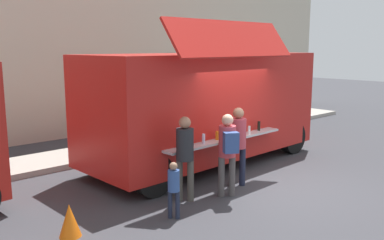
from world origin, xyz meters
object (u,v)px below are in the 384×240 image
(customer_mid_with_backpack, at_px, (228,147))
(traffic_cone_orange, at_px, (70,220))
(trash_bin, at_px, (248,117))
(food_truck_main, at_px, (205,104))
(customer_rear_waiting, at_px, (185,151))
(child_near_queue, at_px, (174,185))
(customer_front_ordering, at_px, (237,140))

(customer_mid_with_backpack, bearing_deg, traffic_cone_orange, 112.76)
(trash_bin, bearing_deg, traffic_cone_orange, -156.21)
(food_truck_main, xyz_separation_m, customer_rear_waiting, (-2.21, -1.73, -0.55))
(traffic_cone_orange, height_order, customer_rear_waiting, customer_rear_waiting)
(customer_rear_waiting, bearing_deg, food_truck_main, 2.37)
(food_truck_main, height_order, child_near_queue, food_truck_main)
(customer_mid_with_backpack, xyz_separation_m, child_near_queue, (-1.52, -0.12, -0.43))
(customer_rear_waiting, height_order, child_near_queue, customer_rear_waiting)
(child_near_queue, bearing_deg, trash_bin, -6.10)
(food_truck_main, xyz_separation_m, child_near_queue, (-2.93, -2.26, -0.95))
(food_truck_main, distance_m, child_near_queue, 3.82)
(trash_bin, distance_m, customer_mid_with_backpack, 7.40)
(customer_mid_with_backpack, height_order, customer_rear_waiting, customer_mid_with_backpack)
(customer_mid_with_backpack, xyz_separation_m, customer_rear_waiting, (-0.79, 0.41, -0.03))
(trash_bin, height_order, child_near_queue, child_near_queue)
(traffic_cone_orange, relative_size, customer_mid_with_backpack, 0.32)
(food_truck_main, xyz_separation_m, customer_mid_with_backpack, (-1.42, -2.14, -0.52))
(traffic_cone_orange, xyz_separation_m, customer_rear_waiting, (2.44, -0.04, 0.75))
(trash_bin, distance_m, customer_rear_waiting, 7.82)
(traffic_cone_orange, xyz_separation_m, child_near_queue, (1.72, -0.57, 0.35))
(child_near_queue, bearing_deg, customer_front_ordering, -25.92)
(food_truck_main, distance_m, traffic_cone_orange, 5.12)
(traffic_cone_orange, relative_size, customer_rear_waiting, 0.32)
(traffic_cone_orange, bearing_deg, customer_front_ordering, -1.51)
(trash_bin, relative_size, child_near_queue, 0.86)
(traffic_cone_orange, distance_m, customer_mid_with_backpack, 3.35)
(food_truck_main, relative_size, customer_mid_with_backpack, 3.86)
(customer_mid_with_backpack, bearing_deg, food_truck_main, -2.96)
(trash_bin, xyz_separation_m, customer_front_ordering, (-5.21, -4.12, 0.59))
(food_truck_main, height_order, customer_mid_with_backpack, food_truck_main)
(traffic_cone_orange, height_order, trash_bin, trash_bin)
(food_truck_main, relative_size, trash_bin, 7.40)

